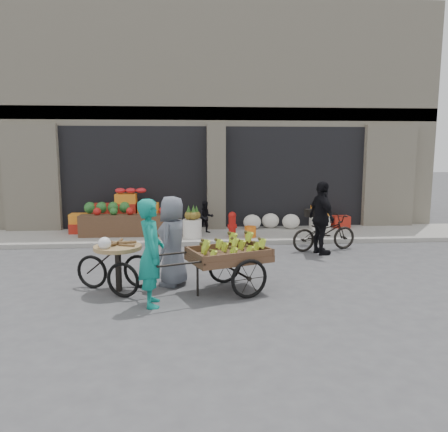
{
  "coord_description": "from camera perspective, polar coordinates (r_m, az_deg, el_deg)",
  "views": [
    {
      "loc": [
        -0.82,
        -8.26,
        2.51
      ],
      "look_at": [
        -0.08,
        0.99,
        1.1
      ],
      "focal_mm": 35.0,
      "sensor_mm": 36.0,
      "label": 1
    }
  ],
  "objects": [
    {
      "name": "tricycle_cart",
      "position": [
        8.02,
        -13.71,
        -5.65
      ],
      "size": [
        1.44,
        1.09,
        0.95
      ],
      "rotation": [
        0.0,
        0.0,
        -0.38
      ],
      "color": "#9E7F51",
      "rests_on": "ground"
    },
    {
      "name": "vendor_woman",
      "position": [
        7.12,
        -9.5,
        -4.75
      ],
      "size": [
        0.49,
        0.68,
        1.75
      ],
      "primitive_type": "imported",
      "rotation": [
        0.0,
        0.0,
        1.69
      ],
      "color": "#108071",
      "rests_on": "ground"
    },
    {
      "name": "building",
      "position": [
        16.34,
        -1.73,
        11.64
      ],
      "size": [
        14.0,
        6.45,
        7.0
      ],
      "color": "beige",
      "rests_on": "ground"
    },
    {
      "name": "fruit_display",
      "position": [
        12.88,
        -11.94,
        0.24
      ],
      "size": [
        3.1,
        1.12,
        1.24
      ],
      "color": "#AD2418",
      "rests_on": "sidewalk"
    },
    {
      "name": "orange_bucket",
      "position": [
        12.09,
        3.45,
        -2.06
      ],
      "size": [
        0.32,
        0.32,
        0.3
      ],
      "primitive_type": "cylinder",
      "color": "orange",
      "rests_on": "sidewalk"
    },
    {
      "name": "right_bay_goods",
      "position": [
        13.58,
        10.14,
        -0.42
      ],
      "size": [
        3.35,
        0.6,
        0.7
      ],
      "color": "silver",
      "rests_on": "sidewalk"
    },
    {
      "name": "seated_person",
      "position": [
        12.62,
        -2.38,
        -0.16
      ],
      "size": [
        0.51,
        0.43,
        0.93
      ],
      "primitive_type": "imported",
      "rotation": [
        0.0,
        0.0,
        0.17
      ],
      "color": "black",
      "rests_on": "sidewalk"
    },
    {
      "name": "bicycle",
      "position": [
        11.25,
        12.93,
        -2.14
      ],
      "size": [
        1.8,
        0.94,
        0.9
      ],
      "primitive_type": "imported",
      "rotation": [
        0.0,
        0.0,
        1.78
      ],
      "color": "black",
      "rests_on": "ground"
    },
    {
      "name": "fire_hydrant",
      "position": [
        12.04,
        1.07,
        -0.97
      ],
      "size": [
        0.22,
        0.22,
        0.71
      ],
      "color": "#A5140F",
      "rests_on": "sidewalk"
    },
    {
      "name": "vendor_grey",
      "position": [
        8.16,
        -6.72,
        -3.26
      ],
      "size": [
        0.79,
        0.95,
        1.67
      ],
      "primitive_type": "imported",
      "rotation": [
        0.0,
        0.0,
        -1.94
      ],
      "color": "slate",
      "rests_on": "ground"
    },
    {
      "name": "cyclist",
      "position": [
        10.74,
        12.63,
        -0.26
      ],
      "size": [
        0.64,
        1.11,
        1.78
      ],
      "primitive_type": "imported",
      "rotation": [
        0.0,
        0.0,
        1.78
      ],
      "color": "black",
      "rests_on": "ground"
    },
    {
      "name": "ground",
      "position": [
        8.68,
        1.07,
        -8.18
      ],
      "size": [
        80.0,
        80.0,
        0.0
      ],
      "primitive_type": "plane",
      "color": "#424244",
      "rests_on": "ground"
    },
    {
      "name": "banana_cart",
      "position": [
        7.73,
        0.31,
        -4.89
      ],
      "size": [
        2.48,
        1.64,
        0.97
      ],
      "rotation": [
        0.0,
        0.0,
        0.36
      ],
      "color": "brown",
      "rests_on": "ground"
    },
    {
      "name": "sidewalk",
      "position": [
        12.63,
        -0.76,
        -2.56
      ],
      "size": [
        18.0,
        2.2,
        0.12
      ],
      "primitive_type": "cube",
      "color": "gray",
      "rests_on": "ground"
    },
    {
      "name": "pineapple_bin",
      "position": [
        12.06,
        -4.16,
        -1.62
      ],
      "size": [
        0.52,
        0.52,
        0.5
      ],
      "primitive_type": "cylinder",
      "color": "silver",
      "rests_on": "sidewalk"
    }
  ]
}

